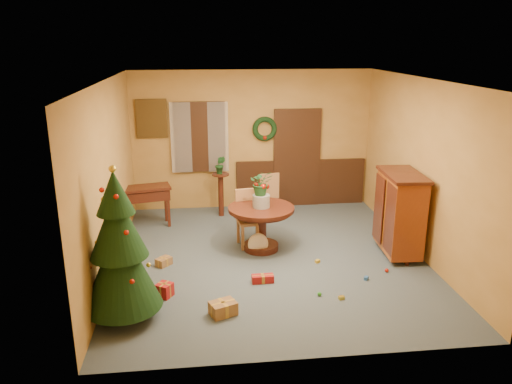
{
  "coord_description": "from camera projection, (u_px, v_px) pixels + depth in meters",
  "views": [
    {
      "loc": [
        -1.11,
        -7.52,
        3.49
      ],
      "look_at": [
        -0.19,
        0.4,
        1.04
      ],
      "focal_mm": 35.0,
      "sensor_mm": 36.0,
      "label": 1
    }
  ],
  "objects": [
    {
      "name": "plant_stand",
      "position": [
        221.0,
        190.0,
        10.13
      ],
      "size": [
        0.35,
        0.35,
        0.89
      ],
      "color": "black",
      "rests_on": "floor"
    },
    {
      "name": "toy_d",
      "position": [
        387.0,
        270.0,
        7.79
      ],
      "size": [
        0.06,
        0.06,
        0.06
      ],
      "primitive_type": "sphere",
      "color": "#B41B0C",
      "rests_on": "floor"
    },
    {
      "name": "urn",
      "position": [
        261.0,
        201.0,
        8.39
      ],
      "size": [
        0.29,
        0.29,
        0.21
      ],
      "primitive_type": "cylinder",
      "color": "slate",
      "rests_on": "dining_table"
    },
    {
      "name": "gift_b",
      "position": [
        165.0,
        290.0,
        7.03
      ],
      "size": [
        0.27,
        0.27,
        0.2
      ],
      "color": "maroon",
      "rests_on": "floor"
    },
    {
      "name": "dining_table",
      "position": [
        261.0,
        220.0,
        8.49
      ],
      "size": [
        1.12,
        1.12,
        0.77
      ],
      "color": "black",
      "rests_on": "floor"
    },
    {
      "name": "sideboard",
      "position": [
        400.0,
        212.0,
        8.24
      ],
      "size": [
        0.65,
        1.14,
        1.42
      ],
      "color": "#5E180A",
      "rests_on": "floor"
    },
    {
      "name": "gift_d",
      "position": [
        263.0,
        279.0,
        7.46
      ],
      "size": [
        0.33,
        0.14,
        0.12
      ],
      "color": "maroon",
      "rests_on": "floor"
    },
    {
      "name": "christmas_tree",
      "position": [
        119.0,
        249.0,
        6.23
      ],
      "size": [
        1.0,
        1.0,
        2.06
      ],
      "color": "#382111",
      "rests_on": "floor"
    },
    {
      "name": "room_envelope",
      "position": [
        262.0,
        156.0,
        10.55
      ],
      "size": [
        5.5,
        5.5,
        5.5
      ],
      "color": "#34414C",
      "rests_on": "ground"
    },
    {
      "name": "toy_e",
      "position": [
        341.0,
        298.0,
        6.97
      ],
      "size": [
        0.09,
        0.07,
        0.05
      ],
      "primitive_type": "cube",
      "rotation": [
        0.0,
        0.0,
        0.21
      ],
      "color": "gold",
      "rests_on": "floor"
    },
    {
      "name": "toy_c",
      "position": [
        317.0,
        261.0,
        8.11
      ],
      "size": [
        0.09,
        0.09,
        0.05
      ],
      "primitive_type": "cube",
      "rotation": [
        0.0,
        0.0,
        0.64
      ],
      "color": "#B59922",
      "rests_on": "floor"
    },
    {
      "name": "gift_a",
      "position": [
        223.0,
        308.0,
        6.58
      ],
      "size": [
        0.4,
        0.35,
        0.18
      ],
      "color": "brown",
      "rests_on": "floor"
    },
    {
      "name": "centerpiece_plant",
      "position": [
        261.0,
        183.0,
        8.29
      ],
      "size": [
        0.38,
        0.33,
        0.43
      ],
      "primitive_type": "imported",
      "color": "#1E4C23",
      "rests_on": "urn"
    },
    {
      "name": "toy_a",
      "position": [
        366.0,
        278.0,
        7.54
      ],
      "size": [
        0.09,
        0.09,
        0.05
      ],
      "primitive_type": "cube",
      "rotation": [
        0.0,
        0.0,
        0.91
      ],
      "color": "#225094",
      "rests_on": "floor"
    },
    {
      "name": "chair_near",
      "position": [
        249.0,
        216.0,
        8.72
      ],
      "size": [
        0.49,
        0.49,
        0.99
      ],
      "color": "#A06E40",
      "rests_on": "floor"
    },
    {
      "name": "chair_far",
      "position": [
        268.0,
        193.0,
        10.12
      ],
      "size": [
        0.47,
        0.47,
        0.93
      ],
      "color": "#A06E40",
      "rests_on": "floor"
    },
    {
      "name": "guitar",
      "position": [
        258.0,
        231.0,
        8.36
      ],
      "size": [
        0.5,
        0.61,
        0.8
      ],
      "primitive_type": null,
      "rotation": [
        -0.49,
        0.0,
        0.32
      ],
      "color": "#F6E6CD",
      "rests_on": "floor"
    },
    {
      "name": "toy_b",
      "position": [
        319.0,
        294.0,
        7.06
      ],
      "size": [
        0.06,
        0.06,
        0.06
      ],
      "primitive_type": "sphere",
      "color": "#288724",
      "rests_on": "floor"
    },
    {
      "name": "writing_desk",
      "position": [
        147.0,
        196.0,
        9.55
      ],
      "size": [
        0.97,
        0.63,
        0.8
      ],
      "color": "black",
      "rests_on": "floor"
    },
    {
      "name": "gift_c",
      "position": [
        164.0,
        262.0,
        8.01
      ],
      "size": [
        0.28,
        0.29,
        0.13
      ],
      "color": "brown",
      "rests_on": "floor"
    },
    {
      "name": "stand_plant",
      "position": [
        220.0,
        165.0,
        9.97
      ],
      "size": [
        0.24,
        0.21,
        0.37
      ],
      "primitive_type": "imported",
      "rotation": [
        0.0,
        0.0,
        -0.29
      ],
      "color": "#19471E",
      "rests_on": "plant_stand"
    }
  ]
}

